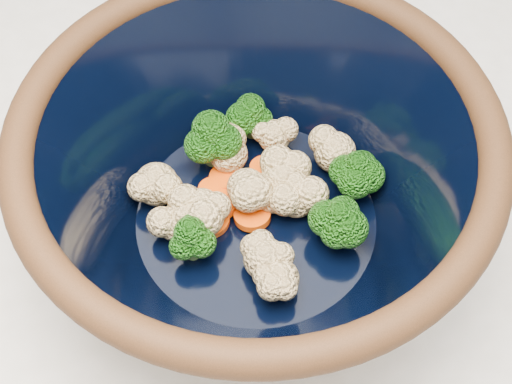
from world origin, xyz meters
name	(u,v)px	position (x,y,z in m)	size (l,w,h in m)	color
mixing_bowl	(256,181)	(-0.08, 0.09, 0.98)	(0.40, 0.40, 0.14)	black
vegetable_pile	(254,183)	(-0.09, 0.10, 0.95)	(0.17, 0.15, 0.06)	#608442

